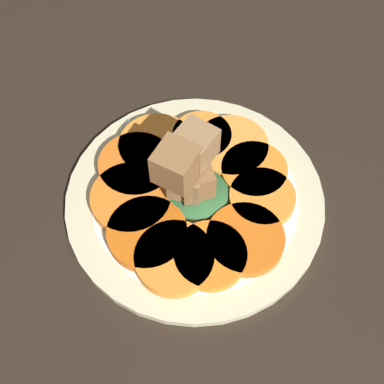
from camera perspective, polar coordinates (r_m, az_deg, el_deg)
name	(u,v)px	position (r cm, az deg, el deg)	size (l,w,h in cm)	color
table_slab	(192,206)	(62.36, 0.00, -1.49)	(120.00, 120.00, 2.00)	black
plate	(192,199)	(61.05, 0.00, -0.77)	(29.43, 29.43, 1.05)	beige
carrot_slice_0	(228,147)	(63.71, 3.91, 4.80)	(8.76, 8.76, 1.36)	#F9963A
carrot_slice_1	(199,137)	(64.45, 0.77, 5.87)	(7.11, 7.11, 1.36)	orange
carrot_slice_2	(154,146)	(63.79, -4.09, 4.88)	(8.99, 8.99, 1.36)	orange
carrot_slice_3	(134,165)	(62.40, -6.23, 2.83)	(8.84, 8.84, 1.36)	orange
carrot_slice_4	(128,199)	(60.05, -6.82, -0.71)	(9.07, 9.07, 1.36)	orange
carrot_slice_5	(144,233)	(57.75, -5.13, -4.42)	(8.70, 8.70, 1.36)	#D56013
carrot_slice_6	(171,258)	(56.31, -2.24, -7.05)	(8.44, 8.44, 1.36)	orange
carrot_slice_7	(207,256)	(56.41, 1.63, -6.79)	(7.75, 7.75, 1.36)	orange
carrot_slice_8	(242,239)	(57.47, 5.37, -5.03)	(8.42, 8.42, 1.36)	orange
carrot_slice_9	(259,198)	(60.13, 7.17, -0.64)	(7.41, 7.41, 1.36)	orange
carrot_slice_10	(251,171)	(61.99, 6.32, 2.25)	(7.64, 7.64, 1.36)	orange
center_pile	(187,174)	(57.19, -0.49, 1.97)	(8.44, 8.01, 9.67)	#2D6033
fork	(202,148)	(64.11, 1.03, 4.74)	(18.82, 8.37, 0.40)	silver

